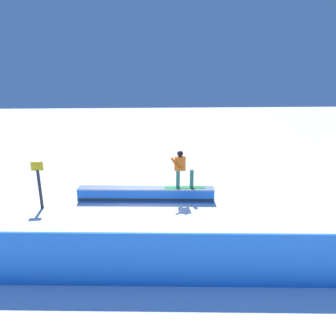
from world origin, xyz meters
TOP-DOWN VIEW (x-y plane):
  - ground_plane at (0.00, 0.00)m, footprint 120.00×120.00m
  - grind_box at (0.00, 0.00)m, footprint 5.13×1.08m
  - snowboarder at (-1.32, 0.16)m, footprint 1.52×0.42m
  - safety_fence at (0.00, 4.81)m, footprint 12.14×1.49m
  - trail_marker at (3.72, 0.30)m, footprint 0.40×0.10m

SIDE VIEW (x-z plane):
  - ground_plane at x=0.00m, z-range 0.00..0.00m
  - grind_box at x=0.00m, z-range -0.02..0.52m
  - safety_fence at x=0.00m, z-range 0.00..1.26m
  - trail_marker at x=3.72m, z-range 0.07..1.78m
  - snowboarder at x=-1.32m, z-range 0.61..2.03m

